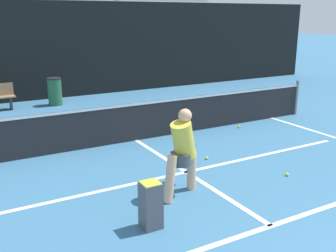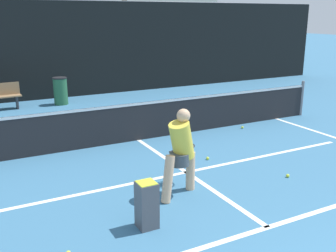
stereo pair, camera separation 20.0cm
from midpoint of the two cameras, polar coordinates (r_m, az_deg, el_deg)
court_baseline_near at (r=6.15m, az=15.22°, el=-14.00°), size 11.00×0.10×0.01m
court_service_line at (r=7.85m, az=3.40°, el=-6.71°), size 8.25×0.10×0.01m
court_center_mark at (r=7.84m, az=3.43°, el=-6.72°), size 0.10×4.73×0.01m
net at (r=9.67m, az=-3.77°, el=0.83°), size 11.09×0.09×1.07m
fence_back at (r=15.27m, az=-13.56°, el=10.71°), size 24.00×0.06×3.54m
player_practicing at (r=6.64m, az=2.74°, el=-3.49°), size 1.04×0.90×1.52m
tennis_ball_scattered_1 at (r=11.00m, az=11.25°, el=-0.19°), size 0.07×0.07×0.07m
tennis_ball_scattered_4 at (r=8.53m, az=6.45°, el=-4.68°), size 0.07×0.07×0.07m
tennis_ball_scattered_5 at (r=7.96m, az=17.68°, el=-6.89°), size 0.07×0.07×0.07m
ball_hopper at (r=5.79m, az=-2.09°, el=-11.22°), size 0.28×0.28×0.71m
trash_bin at (r=14.13m, az=-14.94°, el=4.95°), size 0.49×0.49×0.94m
building_far at (r=32.85m, az=-21.93°, el=15.09°), size 36.00×2.40×6.45m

